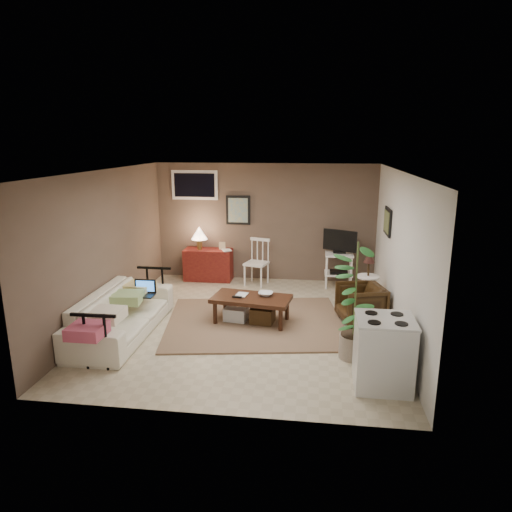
# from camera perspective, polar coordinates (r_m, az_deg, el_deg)

# --- Properties ---
(floor) EXTENTS (5.00, 5.00, 0.00)m
(floor) POSITION_cam_1_polar(r_m,az_deg,el_deg) (7.33, -1.11, -8.48)
(floor) COLOR #C1B293
(floor) RESTS_ON ground
(art_back) EXTENTS (0.50, 0.03, 0.60)m
(art_back) POSITION_cam_1_polar(r_m,az_deg,el_deg) (9.40, -2.25, 5.75)
(art_back) COLOR black
(art_right) EXTENTS (0.03, 0.60, 0.45)m
(art_right) POSITION_cam_1_polar(r_m,az_deg,el_deg) (7.94, 16.13, 4.16)
(art_right) COLOR black
(window) EXTENTS (0.96, 0.03, 0.60)m
(window) POSITION_cam_1_polar(r_m,az_deg,el_deg) (9.53, -7.68, 8.78)
(window) COLOR white
(rug) EXTENTS (3.08, 2.62, 0.03)m
(rug) POSITION_cam_1_polar(r_m,az_deg,el_deg) (7.36, -0.11, -8.27)
(rug) COLOR #86674E
(rug) RESTS_ON floor
(coffee_table) EXTENTS (1.30, 0.80, 0.46)m
(coffee_table) POSITION_cam_1_polar(r_m,az_deg,el_deg) (7.28, -0.65, -6.46)
(coffee_table) COLOR #3B1D10
(coffee_table) RESTS_ON floor
(sofa) EXTENTS (0.65, 2.24, 0.88)m
(sofa) POSITION_cam_1_polar(r_m,az_deg,el_deg) (7.11, -16.48, -6.06)
(sofa) COLOR white
(sofa) RESTS_ON floor
(sofa_pillows) EXTENTS (0.43, 2.13, 0.15)m
(sofa_pillows) POSITION_cam_1_polar(r_m,az_deg,el_deg) (6.83, -16.99, -6.03)
(sofa_pillows) COLOR #F0E1C6
(sofa_pillows) RESTS_ON sofa
(sofa_end_rails) EXTENTS (0.60, 2.24, 0.75)m
(sofa_end_rails) POSITION_cam_1_polar(r_m,az_deg,el_deg) (7.08, -15.49, -6.60)
(sofa_end_rails) COLOR black
(sofa_end_rails) RESTS_ON floor
(laptop) EXTENTS (0.34, 0.25, 0.23)m
(laptop) POSITION_cam_1_polar(r_m,az_deg,el_deg) (7.32, -13.81, -4.22)
(laptop) COLOR black
(laptop) RESTS_ON sofa
(red_console) EXTENTS (0.98, 0.44, 1.13)m
(red_console) POSITION_cam_1_polar(r_m,az_deg,el_deg) (9.53, -6.08, -0.70)
(red_console) COLOR maroon
(red_console) RESTS_ON floor
(spindle_chair) EXTENTS (0.52, 0.52, 0.93)m
(spindle_chair) POSITION_cam_1_polar(r_m,az_deg,el_deg) (9.17, 0.09, -0.94)
(spindle_chair) COLOR white
(spindle_chair) RESTS_ON floor
(tv_stand) EXTENTS (0.64, 0.44, 1.15)m
(tv_stand) POSITION_cam_1_polar(r_m,az_deg,el_deg) (9.10, 10.35, -0.16)
(tv_stand) COLOR white
(tv_stand) RESTS_ON floor
(side_table) EXTENTS (0.38, 0.38, 1.02)m
(side_table) POSITION_cam_1_polar(r_m,az_deg,el_deg) (7.93, 13.85, -2.31)
(side_table) COLOR white
(side_table) RESTS_ON floor
(armchair) EXTENTS (0.77, 0.80, 0.68)m
(armchair) POSITION_cam_1_polar(r_m,az_deg,el_deg) (7.48, 12.97, -5.60)
(armchair) COLOR #311F0D
(armchair) RESTS_ON floor
(potted_plant) EXTENTS (0.40, 0.40, 1.62)m
(potted_plant) POSITION_cam_1_polar(r_m,az_deg,el_deg) (6.08, 12.32, -5.01)
(potted_plant) COLOR tan
(potted_plant) RESTS_ON floor
(stove) EXTENTS (0.66, 0.62, 0.86)m
(stove) POSITION_cam_1_polar(r_m,az_deg,el_deg) (5.63, 15.63, -11.56)
(stove) COLOR silver
(stove) RESTS_ON floor
(bowl) EXTENTS (0.23, 0.06, 0.23)m
(bowl) POSITION_cam_1_polar(r_m,az_deg,el_deg) (7.25, 1.21, -4.10)
(bowl) COLOR #3B1D10
(bowl) RESTS_ON coffee_table
(book_table) EXTENTS (0.17, 0.04, 0.24)m
(book_table) POSITION_cam_1_polar(r_m,az_deg,el_deg) (7.28, -2.47, -4.01)
(book_table) COLOR #3B1D10
(book_table) RESTS_ON coffee_table
(book_console) EXTENTS (0.17, 0.09, 0.24)m
(book_console) POSITION_cam_1_polar(r_m,az_deg,el_deg) (9.26, -4.22, 1.32)
(book_console) COLOR #3B1D10
(book_console) RESTS_ON red_console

